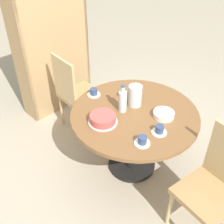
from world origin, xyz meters
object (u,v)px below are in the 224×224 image
object	(u,v)px
water_bottle	(123,101)
cake_main	(103,119)
coffee_pot	(135,95)
cup_c	(159,130)
chair_b	(76,92)
cup_b	(142,141)
chair_a	(214,185)
bookshelf	(53,43)
cup_a	(94,92)

from	to	relation	value
water_bottle	cake_main	size ratio (longest dim) A/B	1.06
coffee_pot	cup_c	world-z (taller)	coffee_pot
chair_b	cup_b	xyz separation A→B (m)	(-0.27, -1.20, 0.22)
cake_main	cup_b	bearing A→B (deg)	-84.50
coffee_pot	chair_b	bearing A→B (deg)	96.71
chair_a	chair_b	xyz separation A→B (m)	(0.06, 1.77, 0.00)
water_bottle	cake_main	distance (m)	0.26
bookshelf	water_bottle	world-z (taller)	bookshelf
coffee_pot	cup_a	xyz separation A→B (m)	(-0.16, 0.40, -0.08)
chair_b	cake_main	bearing A→B (deg)	163.20
chair_a	cup_c	distance (m)	0.60
cake_main	cup_c	size ratio (longest dim) A/B	1.97
cake_main	coffee_pot	bearing A→B (deg)	-2.53
cake_main	cup_c	xyz separation A→B (m)	(0.24, -0.43, -0.01)
chair_b	cake_main	xyz separation A→B (m)	(-0.31, -0.78, 0.23)
bookshelf	coffee_pot	bearing A→B (deg)	87.57
chair_a	cup_a	distance (m)	1.38
chair_b	cup_c	xyz separation A→B (m)	(-0.06, -1.21, 0.22)
bookshelf	cake_main	world-z (taller)	bookshelf
cake_main	chair_b	bearing A→B (deg)	68.66
cake_main	cup_a	xyz separation A→B (m)	(0.23, 0.38, -0.01)
chair_a	chair_b	distance (m)	1.77
chair_a	cup_a	size ratio (longest dim) A/B	7.39
chair_b	coffee_pot	distance (m)	0.86
chair_a	cup_c	size ratio (longest dim) A/B	7.39
cake_main	bookshelf	bearing A→B (deg)	71.34
water_bottle	cup_b	distance (m)	0.47
chair_b	cup_b	size ratio (longest dim) A/B	7.39
chair_b	cup_a	size ratio (longest dim) A/B	7.39
coffee_pot	cup_a	distance (m)	0.44
chair_b	cup_a	bearing A→B (deg)	174.55
chair_b	cup_c	distance (m)	1.23
bookshelf	cup_c	world-z (taller)	bookshelf
chair_b	water_bottle	xyz separation A→B (m)	(-0.06, -0.78, 0.30)
chair_b	coffee_pot	bearing A→B (deg)	-168.76
coffee_pot	cake_main	distance (m)	0.41
chair_a	cake_main	bearing A→B (deg)	-157.74
water_bottle	cup_b	bearing A→B (deg)	-116.63
cup_a	coffee_pot	bearing A→B (deg)	-67.38
bookshelf	cup_b	xyz separation A→B (m)	(-0.42, -1.77, -0.15)
cake_main	cup_c	bearing A→B (deg)	-60.79
cup_a	chair_a	bearing A→B (deg)	-89.72
chair_a	chair_b	size ratio (longest dim) A/B	1.00
chair_b	coffee_pot	xyz separation A→B (m)	(0.09, -0.80, 0.30)
coffee_pot	cake_main	xyz separation A→B (m)	(-0.40, 0.02, -0.07)
cup_a	water_bottle	bearing A→B (deg)	-87.89
chair_a	coffee_pot	distance (m)	1.03
chair_b	bookshelf	bearing A→B (deg)	-10.34
chair_b	cup_a	distance (m)	0.47
coffee_pot	cup_b	world-z (taller)	coffee_pot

